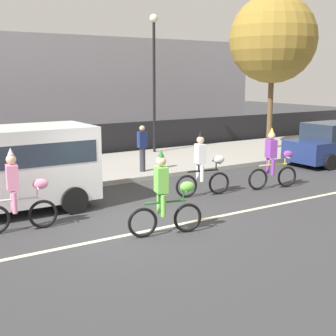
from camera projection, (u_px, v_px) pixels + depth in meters
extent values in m
plane|color=#38383A|center=(132.00, 226.00, 10.96)|extent=(80.00, 80.00, 0.00)
cube|color=beige|center=(143.00, 232.00, 10.54)|extent=(36.00, 0.14, 0.01)
cube|color=#9E9B93|center=(44.00, 174.00, 16.32)|extent=(60.00, 5.00, 0.15)
cube|color=black|center=(20.00, 146.00, 18.59)|extent=(40.00, 0.08, 1.40)
cube|color=#99939E|center=(10.00, 88.00, 26.32)|extent=(28.00, 8.00, 5.53)
torus|color=black|center=(43.00, 214.00, 10.76)|extent=(0.67, 0.16, 0.67)
cylinder|color=silver|center=(18.00, 199.00, 10.46)|extent=(0.96, 0.17, 0.05)
cylinder|color=silver|center=(11.00, 196.00, 10.38)|extent=(0.04, 0.04, 0.18)
cylinder|color=silver|center=(37.00, 192.00, 10.61)|extent=(0.04, 0.04, 0.23)
cylinder|color=silver|center=(37.00, 187.00, 10.59)|extent=(0.10, 0.50, 0.03)
ellipsoid|color=pink|center=(40.00, 184.00, 10.61)|extent=(0.38, 0.24, 0.24)
cube|color=pink|center=(12.00, 177.00, 10.32)|extent=(0.28, 0.35, 0.56)
sphere|color=beige|center=(11.00, 159.00, 10.24)|extent=(0.22, 0.22, 0.22)
cone|color=silver|center=(10.00, 151.00, 10.20)|extent=(0.14, 0.14, 0.16)
cylinder|color=pink|center=(15.00, 203.00, 10.30)|extent=(0.11, 0.11, 0.48)
cylinder|color=pink|center=(13.00, 200.00, 10.55)|extent=(0.11, 0.11, 0.48)
torus|color=black|center=(188.00, 218.00, 10.47)|extent=(0.67, 0.22, 0.67)
torus|color=black|center=(143.00, 223.00, 10.12)|extent=(0.67, 0.22, 0.67)
cylinder|color=#266626|center=(166.00, 202.00, 10.21)|extent=(0.95, 0.27, 0.05)
cylinder|color=#266626|center=(159.00, 199.00, 10.15)|extent=(0.04, 0.04, 0.18)
cylinder|color=#266626|center=(183.00, 195.00, 10.33)|extent=(0.04, 0.04, 0.23)
cylinder|color=#266626|center=(183.00, 190.00, 10.31)|extent=(0.14, 0.49, 0.03)
ellipsoid|color=#72CC4C|center=(187.00, 187.00, 10.32)|extent=(0.40, 0.28, 0.24)
cube|color=#72CC4C|center=(161.00, 180.00, 10.08)|extent=(0.31, 0.37, 0.56)
sphere|color=beige|center=(161.00, 161.00, 10.01)|extent=(0.22, 0.22, 0.22)
cone|color=#266626|center=(161.00, 153.00, 9.97)|extent=(0.14, 0.14, 0.16)
cylinder|color=#72CC4C|center=(163.00, 206.00, 10.06)|extent=(0.11, 0.11, 0.48)
cylinder|color=#72CC4C|center=(159.00, 203.00, 10.32)|extent=(0.11, 0.11, 0.48)
torus|color=black|center=(219.00, 183.00, 13.84)|extent=(0.67, 0.20, 0.67)
torus|color=black|center=(186.00, 186.00, 13.46)|extent=(0.67, 0.20, 0.67)
cylinder|color=black|center=(203.00, 171.00, 13.57)|extent=(0.96, 0.24, 0.05)
cylinder|color=black|center=(198.00, 168.00, 13.50)|extent=(0.04, 0.04, 0.18)
cylinder|color=black|center=(216.00, 166.00, 13.70)|extent=(0.04, 0.04, 0.23)
cylinder|color=black|center=(216.00, 162.00, 13.67)|extent=(0.13, 0.50, 0.03)
ellipsoid|color=white|center=(219.00, 160.00, 13.69)|extent=(0.39, 0.27, 0.24)
cube|color=white|center=(200.00, 154.00, 13.43)|extent=(0.30, 0.36, 0.56)
sphere|color=beige|center=(200.00, 140.00, 13.35)|extent=(0.22, 0.22, 0.22)
cone|color=black|center=(201.00, 134.00, 13.32)|extent=(0.14, 0.14, 0.16)
cylinder|color=white|center=(202.00, 173.00, 13.41)|extent=(0.11, 0.11, 0.48)
cylinder|color=white|center=(198.00, 171.00, 13.67)|extent=(0.11, 0.11, 0.48)
torus|color=black|center=(287.00, 177.00, 14.73)|extent=(0.67, 0.21, 0.67)
torus|color=black|center=(258.00, 179.00, 14.37)|extent=(0.67, 0.21, 0.67)
cylinder|color=#E5D84C|center=(273.00, 165.00, 14.47)|extent=(0.95, 0.25, 0.05)
cylinder|color=#E5D84C|center=(269.00, 162.00, 14.40)|extent=(0.04, 0.04, 0.18)
cylinder|color=#E5D84C|center=(285.00, 160.00, 14.59)|extent=(0.04, 0.04, 0.23)
cylinder|color=#E5D84C|center=(285.00, 157.00, 14.56)|extent=(0.14, 0.50, 0.03)
ellipsoid|color=purple|center=(287.00, 154.00, 14.58)|extent=(0.39, 0.27, 0.24)
cube|color=purple|center=(271.00, 149.00, 14.33)|extent=(0.30, 0.36, 0.56)
sphere|color=beige|center=(272.00, 136.00, 14.26)|extent=(0.22, 0.22, 0.22)
cone|color=#E5D84C|center=(272.00, 130.00, 14.22)|extent=(0.14, 0.14, 0.16)
cylinder|color=purple|center=(273.00, 167.00, 14.31)|extent=(0.11, 0.11, 0.48)
cylinder|color=purple|center=(268.00, 166.00, 14.57)|extent=(0.11, 0.11, 0.48)
cube|color=#283342|center=(9.00, 152.00, 11.80)|extent=(3.90, 2.02, 0.56)
cylinder|color=black|center=(74.00, 200.00, 11.90)|extent=(0.70, 0.22, 0.70)
cylinder|color=black|center=(49.00, 185.00, 13.55)|extent=(0.70, 0.22, 0.70)
cube|color=navy|center=(333.00, 148.00, 18.72)|extent=(4.10, 1.72, 0.80)
cube|color=#232D3D|center=(333.00, 131.00, 18.53)|extent=(2.10, 1.58, 0.64)
cylinder|color=black|center=(336.00, 150.00, 20.16)|extent=(0.60, 0.20, 0.60)
cylinder|color=black|center=(330.00, 162.00, 17.40)|extent=(0.60, 0.20, 0.60)
cylinder|color=black|center=(295.00, 156.00, 18.82)|extent=(0.60, 0.20, 0.60)
cylinder|color=black|center=(154.00, 89.00, 20.19)|extent=(0.12, 0.12, 5.50)
sphere|color=#EAEACC|center=(154.00, 18.00, 19.62)|extent=(0.36, 0.36, 0.36)
cylinder|color=brown|center=(270.00, 110.00, 21.42)|extent=(0.24, 0.24, 3.55)
sphere|color=olive|center=(273.00, 39.00, 20.81)|extent=(3.91, 3.91, 3.91)
cylinder|color=#33333D|center=(143.00, 159.00, 16.41)|extent=(0.20, 0.20, 0.85)
cube|color=navy|center=(142.00, 140.00, 16.27)|extent=(0.32, 0.20, 0.56)
sphere|color=tan|center=(142.00, 128.00, 16.19)|extent=(0.20, 0.20, 0.20)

